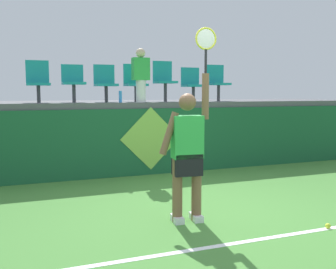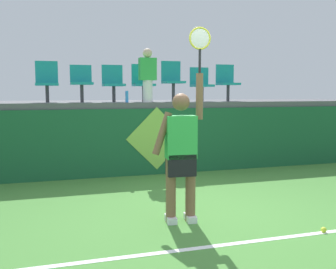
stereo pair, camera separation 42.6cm
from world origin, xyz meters
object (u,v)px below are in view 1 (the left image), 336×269
Objects in this scene: tennis_ball at (328,226)px; water_bottle at (120,97)px; stadium_chair_1 at (73,81)px; stadium_chair_5 at (192,83)px; spectator_0 at (141,74)px; stadium_chair_2 at (105,82)px; stadium_chair_6 at (217,81)px; tennis_player at (188,150)px; stadium_chair_4 at (164,79)px; stadium_chair_3 at (135,81)px; stadium_chair_0 at (38,80)px.

water_bottle is (-1.61, 3.95, 1.55)m from tennis_ball.
stadium_chair_1 is 2.64m from stadium_chair_5.
water_bottle is 0.21× the size of spectator_0.
tennis_ball is 5.15m from stadium_chair_2.
stadium_chair_1 is (-2.45, 4.45, 1.87)m from tennis_ball.
spectator_0 reaches higher than stadium_chair_1.
water_bottle is 1.03m from stadium_chair_1.
spectator_0 is (-1.98, -0.43, 0.10)m from stadium_chair_6.
stadium_chair_6 is at bearing 0.27° from stadium_chair_5.
spectator_0 is (0.64, -0.43, 0.14)m from stadium_chair_2.
water_bottle is at bearing -68.93° from stadium_chair_2.
stadium_chair_2 is (-0.19, 0.50, 0.31)m from water_bottle.
tennis_ball is 0.08× the size of stadium_chair_2.
tennis_player is at bearing -96.22° from spectator_0.
spectator_0 is (1.29, -0.42, 0.13)m from stadium_chair_1.
stadium_chair_3 is at bearing -179.94° from stadium_chair_4.
stadium_chair_5 is (1.68, 3.58, 0.95)m from tennis_player.
water_bottle is at bearing 91.93° from tennis_player.
stadium_chair_5 is at bearing 64.80° from tennis_player.
stadium_chair_4 is at bearing 179.93° from stadium_chair_6.
stadium_chair_5 is at bearing -0.39° from stadium_chair_4.
stadium_chair_1 is 0.71× the size of spectator_0.
stadium_chair_6 reaches higher than stadium_chair_0.
stadium_chair_4 is at bearing -0.03° from stadium_chair_0.
tennis_player is 10.70× the size of water_bottle.
stadium_chair_3 is at bearing 84.52° from tennis_player.
tennis_player is 3.73m from stadium_chair_3.
stadium_chair_2 is 0.93× the size of stadium_chair_6.
stadium_chair_4 is 0.68m from stadium_chair_5.
stadium_chair_0 reaches higher than stadium_chair_2.
stadium_chair_3 is (-1.16, 4.46, 1.87)m from tennis_ball.
stadium_chair_1 is 0.65m from stadium_chair_2.
stadium_chair_3 is 1.34m from stadium_chair_5.
stadium_chair_2 is at bearing -179.96° from stadium_chair_6.
water_bottle is 0.28× the size of stadium_chair_0.
tennis_player is 3.22× the size of stadium_chair_1.
stadium_chair_3 is (1.97, -0.00, -0.01)m from stadium_chair_0.
water_bottle is 0.75m from stadium_chair_3.
stadium_chair_6 is (1.98, -0.00, 0.03)m from stadium_chair_3.
stadium_chair_4 is at bearing 32.92° from spectator_0.
stadium_chair_0 is 1.03× the size of stadium_chair_3.
tennis_ball is 4.83m from stadium_chair_5.
stadium_chair_6 is at bearing 57.05° from tennis_player.
stadium_chair_3 reaches higher than stadium_chair_5.
stadium_chair_5 is (1.79, 0.50, 0.30)m from water_bottle.
stadium_chair_6 is at bearing -0.07° from stadium_chair_4.
stadium_chair_1 is 0.86× the size of stadium_chair_4.
tennis_player reaches higher than stadium_chair_3.
stadium_chair_3 is 0.74× the size of spectator_0.
stadium_chair_5 is at bearing -0.16° from stadium_chair_3.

